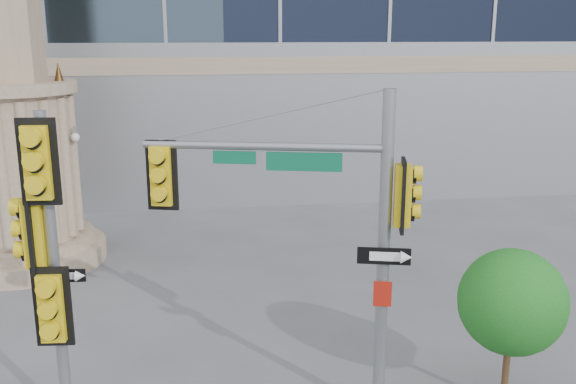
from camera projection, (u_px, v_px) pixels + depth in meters
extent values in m
cylinder|color=gray|center=(27.00, 253.00, 18.31)|extent=(4.40, 4.40, 0.50)
cylinder|color=gray|center=(25.00, 240.00, 18.21)|extent=(3.80, 3.80, 0.30)
cylinder|color=gray|center=(18.00, 166.00, 17.69)|extent=(3.00, 3.00, 4.00)
cylinder|color=gray|center=(9.00, 87.00, 17.16)|extent=(3.50, 3.50, 0.30)
cone|color=#472D14|center=(58.00, 71.00, 17.24)|extent=(0.24, 0.24, 0.50)
cylinder|color=slate|center=(383.00, 261.00, 10.40)|extent=(0.20, 0.20, 5.58)
cylinder|color=slate|center=(263.00, 146.00, 10.15)|extent=(3.81, 1.10, 0.13)
cube|color=#0B5D3D|center=(304.00, 162.00, 10.12)|extent=(1.18, 0.34, 0.30)
cube|color=yellow|center=(162.00, 175.00, 10.45)|extent=(0.56, 0.38, 1.16)
cube|color=yellow|center=(403.00, 195.00, 10.10)|extent=(0.38, 0.56, 1.16)
cube|color=black|center=(384.00, 256.00, 10.24)|extent=(0.83, 0.24, 0.28)
cube|color=#A51B0F|center=(382.00, 294.00, 10.40)|extent=(0.29, 0.10, 0.43)
cylinder|color=slate|center=(55.00, 276.00, 10.19)|extent=(0.19, 0.19, 5.27)
cube|color=yellow|center=(39.00, 162.00, 9.50)|extent=(0.60, 0.35, 1.32)
cube|color=yellow|center=(36.00, 232.00, 10.00)|extent=(0.35, 0.60, 1.32)
cube|color=yellow|center=(53.00, 307.00, 10.07)|extent=(0.60, 0.35, 1.32)
cube|color=black|center=(65.00, 276.00, 10.07)|extent=(0.65, 0.09, 0.21)
cylinder|color=#382314|center=(506.00, 366.00, 11.10)|extent=(0.12, 0.12, 1.56)
sphere|color=#16631B|center=(512.00, 302.00, 10.80)|extent=(1.82, 1.82, 1.82)
sphere|color=#16631B|center=(526.00, 309.00, 11.13)|extent=(1.12, 1.12, 1.12)
sphere|color=#16631B|center=(500.00, 320.00, 10.61)|extent=(0.95, 0.95, 0.95)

